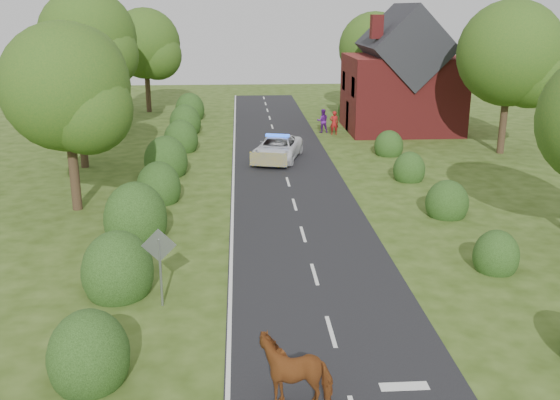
{
  "coord_description": "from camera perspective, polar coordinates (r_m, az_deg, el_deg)",
  "views": [
    {
      "loc": [
        -2.48,
        -15.76,
        8.88
      ],
      "look_at": [
        -0.9,
        8.64,
        1.3
      ],
      "focal_mm": 40.0,
      "sensor_mm": 36.0,
      "label": 1
    }
  ],
  "objects": [
    {
      "name": "pedestrian_red",
      "position": [
        45.63,
        4.97,
        7.04
      ],
      "size": [
        0.63,
        0.42,
        1.73
      ],
      "primitive_type": "imported",
      "rotation": [
        0.0,
        0.0,
        3.13
      ],
      "color": "maroon",
      "rests_on": "ground"
    },
    {
      "name": "road_markings",
      "position": [
        30.04,
        -1.86,
        0.07
      ],
      "size": [
        4.96,
        70.0,
        0.01
      ],
      "color": "white",
      "rests_on": "road"
    },
    {
      "name": "tree_right_c",
      "position": [
        54.99,
        8.88,
        13.33
      ],
      "size": [
        6.15,
        6.0,
        8.58
      ],
      "color": "#332316",
      "rests_on": "ground"
    },
    {
      "name": "hedgerow_left",
      "position": [
        28.91,
        -11.57,
        0.53
      ],
      "size": [
        2.75,
        50.41,
        3.0
      ],
      "color": "black",
      "rests_on": "ground"
    },
    {
      "name": "tree_left_c",
      "position": [
        46.78,
        -16.81,
        13.64
      ],
      "size": [
        6.97,
        6.8,
        10.22
      ],
      "color": "#332316",
      "rests_on": "ground"
    },
    {
      "name": "police_van",
      "position": [
        37.73,
        -0.23,
        4.74
      ],
      "size": [
        3.65,
        5.66,
        1.59
      ],
      "rotation": [
        0.0,
        0.0,
        -0.26
      ],
      "color": "silver",
      "rests_on": "ground"
    },
    {
      "name": "hedgerow_right",
      "position": [
        29.65,
        14.28,
        0.36
      ],
      "size": [
        2.1,
        45.78,
        2.1
      ],
      "color": "black",
      "rests_on": "ground"
    },
    {
      "name": "ground",
      "position": [
        18.26,
        4.68,
        -11.94
      ],
      "size": [
        120.0,
        120.0,
        0.0
      ],
      "primitive_type": "plane",
      "color": "#2E4411"
    },
    {
      "name": "tree_left_d",
      "position": [
        56.24,
        -11.96,
        13.56
      ],
      "size": [
        6.15,
        6.0,
        8.89
      ],
      "color": "#332316",
      "rests_on": "ground"
    },
    {
      "name": "tree_left_b",
      "position": [
        36.88,
        -17.75,
        10.45
      ],
      "size": [
        5.74,
        5.6,
        8.07
      ],
      "color": "#332316",
      "rests_on": "ground"
    },
    {
      "name": "tree_right_b",
      "position": [
        41.27,
        20.75,
        12.05
      ],
      "size": [
        6.56,
        6.4,
        9.4
      ],
      "color": "#332316",
      "rests_on": "ground"
    },
    {
      "name": "cow",
      "position": [
        15.07,
        1.44,
        -15.57
      ],
      "size": [
        2.1,
        1.21,
        1.44
      ],
      "primitive_type": "imported",
      "rotation": [
        0.0,
        0.0,
        -1.64
      ],
      "color": "brown",
      "rests_on": "ground"
    },
    {
      "name": "road_sign",
      "position": [
        19.34,
        -10.96,
        -5.05
      ],
      "size": [
        1.06,
        0.08,
        2.53
      ],
      "color": "gray",
      "rests_on": "ground"
    },
    {
      "name": "house",
      "position": [
        47.57,
        11.09,
        10.76
      ],
      "size": [
        8.0,
        7.4,
        9.17
      ],
      "color": "maroon",
      "rests_on": "ground"
    },
    {
      "name": "road",
      "position": [
        32.11,
        0.87,
        1.18
      ],
      "size": [
        6.0,
        70.0,
        0.02
      ],
      "primitive_type": "cube",
      "color": "black",
      "rests_on": "ground"
    },
    {
      "name": "pedestrian_purple",
      "position": [
        46.36,
        3.92,
        7.23
      ],
      "size": [
        0.86,
        0.68,
        1.74
      ],
      "primitive_type": "imported",
      "rotation": [
        0.0,
        0.0,
        3.17
      ],
      "color": "#57197D",
      "rests_on": "ground"
    },
    {
      "name": "tree_left_a",
      "position": [
        28.78,
        -18.56,
        9.28
      ],
      "size": [
        5.74,
        5.6,
        8.38
      ],
      "color": "#332316",
      "rests_on": "ground"
    }
  ]
}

